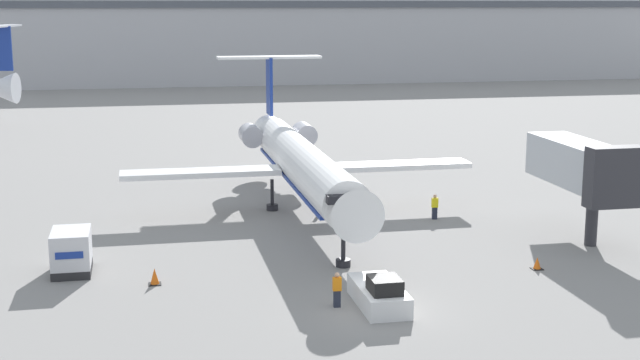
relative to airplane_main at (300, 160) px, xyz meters
The scene contains 10 objects.
ground_plane 20.42m from the airplane_main, 90.07° to the right, with size 600.00×600.00×0.00m, color gray.
terminal_building 99.95m from the airplane_main, 90.01° to the left, with size 180.00×16.80×14.20m.
airplane_main is the anchor object (origin of this frame).
pushback_tug 19.67m from the airplane_main, 89.46° to the right, with size 1.99×4.62×1.68m.
luggage_cart 18.24m from the airplane_main, 141.91° to the right, with size 1.97×2.99×2.28m.
worker_near_tug 19.43m from the airplane_main, 95.28° to the right, with size 0.40×0.24×1.68m.
worker_by_wing 9.44m from the airplane_main, 24.45° to the right, with size 0.40×0.24×1.66m.
traffic_cone_left 17.52m from the airplane_main, 125.58° to the right, with size 0.62×0.62×0.84m.
traffic_cone_right 18.68m from the airplane_main, 57.15° to the right, with size 0.58×0.58×0.66m.
jet_bridge 18.22m from the airplane_main, 33.90° to the right, with size 3.20×9.29×6.19m.
Camera 1 is at (-10.45, -37.63, 13.98)m, focal length 50.00 mm.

